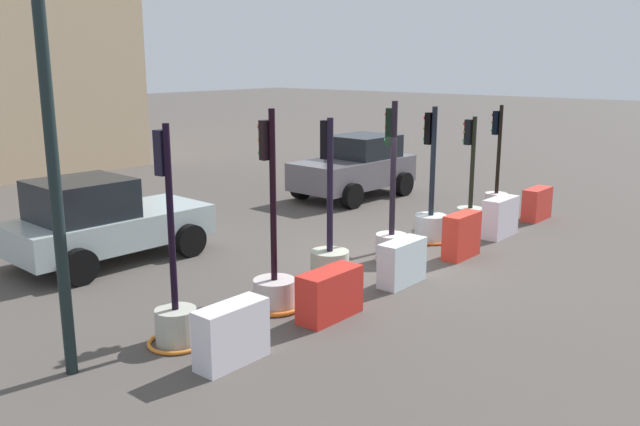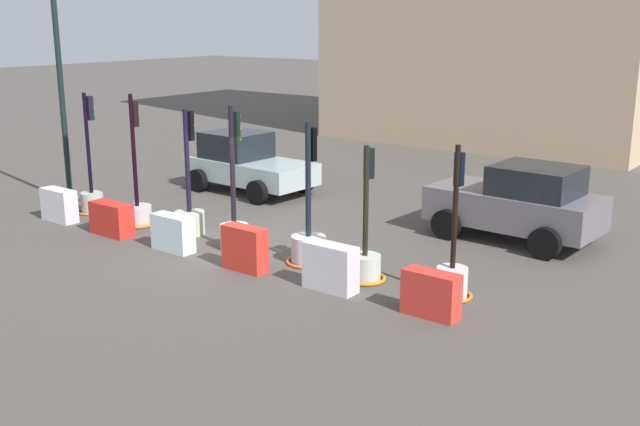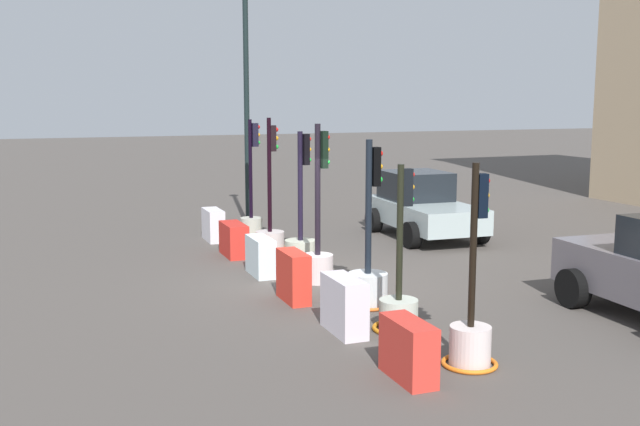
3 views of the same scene
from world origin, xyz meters
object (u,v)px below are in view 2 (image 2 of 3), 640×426
construction_barrier_0 (59,205)px  car_grey_saloon (519,203)px  traffic_light_3 (234,221)px  construction_barrier_1 (112,219)px  construction_barrier_4 (331,267)px  construction_barrier_5 (431,294)px  traffic_light_4 (309,241)px  construction_barrier_2 (173,233)px  traffic_light_5 (365,258)px  traffic_light_0 (92,192)px  traffic_light_6 (452,272)px  construction_barrier_3 (245,249)px  car_silver_hatchback (246,163)px  traffic_light_1 (137,206)px  street_lamp_post (58,50)px  traffic_light_2 (190,212)px

construction_barrier_0 → car_grey_saloon: (9.88, 5.35, 0.47)m
traffic_light_3 → construction_barrier_1: size_ratio=2.81×
construction_barrier_4 → car_grey_saloon: 5.48m
traffic_light_3 → construction_barrier_5: (5.36, -0.82, -0.23)m
construction_barrier_0 → construction_barrier_5: size_ratio=1.04×
construction_barrier_1 → traffic_light_4: bearing=13.0°
construction_barrier_2 → car_grey_saloon: (5.73, 5.33, 0.48)m
traffic_light_5 → construction_barrier_2: size_ratio=2.57×
traffic_light_0 → construction_barrier_0: bearing=-85.1°
traffic_light_0 → construction_barrier_5: bearing=-5.2°
traffic_light_6 → traffic_light_5: bearing=-174.2°
traffic_light_6 → construction_barrier_3: size_ratio=2.91×
construction_barrier_3 → construction_barrier_1: bearing=179.8°
construction_barrier_2 → car_silver_hatchback: 5.97m
construction_barrier_2 → traffic_light_6: bearing=10.4°
car_grey_saloon → traffic_light_1: bearing=-151.5°
construction_barrier_4 → street_lamp_post: 10.64m
traffic_light_4 → construction_barrier_0: bearing=-170.8°
traffic_light_2 → traffic_light_3: size_ratio=0.93×
traffic_light_4 → traffic_light_6: (3.32, 0.01, -0.01)m
construction_barrier_1 → construction_barrier_3: 4.25m
construction_barrier_5 → car_silver_hatchback: (-9.02, 5.24, 0.43)m
construction_barrier_2 → construction_barrier_3: 2.16m
construction_barrier_4 → street_lamp_post: bearing=172.6°
traffic_light_1 → traffic_light_5: (6.75, -0.00, -0.02)m
traffic_light_4 → traffic_light_1: bearing=-178.1°
traffic_light_2 → traffic_light_3: bearing=-8.0°
construction_barrier_3 → construction_barrier_2: bearing=179.1°
traffic_light_0 → street_lamp_post: street_lamp_post is taller
traffic_light_4 → car_silver_hatchback: (-5.56, 4.20, 0.35)m
traffic_light_3 → traffic_light_4: size_ratio=1.07×
traffic_light_3 → construction_barrier_0: (-5.15, -0.92, -0.22)m
traffic_light_1 → traffic_light_4: size_ratio=1.08×
construction_barrier_2 → traffic_light_3: bearing=42.2°
traffic_light_4 → construction_barrier_1: bearing=-167.0°
traffic_light_0 → traffic_light_3: (5.24, -0.14, 0.08)m
traffic_light_2 → construction_barrier_4: bearing=-12.2°
traffic_light_2 → traffic_light_4: 3.56m
traffic_light_6 → construction_barrier_1: traffic_light_6 is taller
traffic_light_3 → construction_barrier_4: size_ratio=2.99×
traffic_light_0 → street_lamp_post: (-1.43, 0.32, 3.58)m
traffic_light_2 → construction_barrier_0: bearing=-161.6°
construction_barrier_5 → construction_barrier_1: bearing=-179.3°
traffic_light_6 → construction_barrier_2: 6.32m
traffic_light_5 → construction_barrier_3: bearing=-156.4°
traffic_light_3 → construction_barrier_2: bearing=-137.8°
traffic_light_3 → construction_barrier_5: size_ratio=3.18×
traffic_light_4 → car_grey_saloon: size_ratio=0.76×
traffic_light_2 → car_grey_saloon: 7.65m
traffic_light_0 → construction_barrier_4: (8.47, -0.96, -0.10)m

